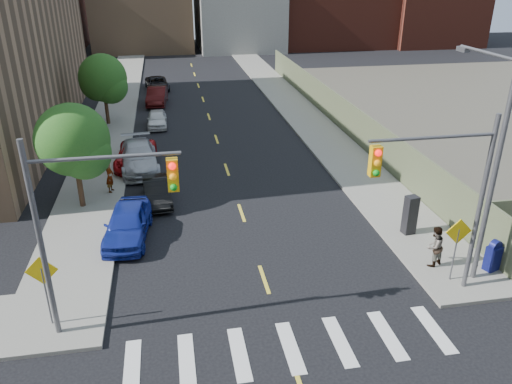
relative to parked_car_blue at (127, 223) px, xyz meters
name	(u,v)px	position (x,y,z in m)	size (l,w,h in m)	color
sidewalk_nw	(121,93)	(-2.25, 29.14, -0.71)	(3.50, 73.00, 0.15)	gray
sidewalk_ne	(276,87)	(13.25, 29.14, -0.71)	(3.50, 73.00, 0.15)	gray
fence_north	(336,109)	(15.10, 15.64, 0.47)	(0.12, 44.00, 2.50)	#606144
bg_bldg_west	(25,9)	(-16.50, 57.64, 5.22)	(14.00, 18.00, 12.00)	#592319
bg_bldg_center	(237,13)	(13.50, 57.64, 4.22)	(12.00, 16.00, 10.00)	gray
signal_nw	(87,213)	(-0.48, -6.36, 3.74)	(4.59, 0.30, 7.00)	#59595E
signal_ne	(445,185)	(11.48, -6.36, 3.74)	(4.59, 0.30, 7.00)	#59595E
streetlight_ne	(491,154)	(13.70, -5.46, 4.44)	(0.25, 3.70, 9.00)	#59595E
warn_sign_nw	(43,278)	(-2.30, -5.86, 1.21)	(1.06, 0.06, 2.83)	#59595E
warn_sign_ne	(457,239)	(12.70, -5.86, 1.21)	(1.06, 0.06, 2.83)	#59595E
warn_sign_midwest	(91,146)	(-2.30, 7.64, 1.21)	(1.06, 0.06, 2.83)	#59595E
tree_west_near	(73,144)	(-2.50, 3.69, 2.69)	(3.66, 3.64, 5.52)	#332114
tree_west_far	(103,81)	(-2.50, 18.69, 2.69)	(3.66, 3.64, 5.52)	#332114
parked_car_blue	(127,223)	(0.00, 0.00, 0.00)	(1.85, 4.60, 1.57)	#1C2D9C
parked_car_black	(157,191)	(1.30, 3.71, -0.16)	(1.33, 3.82, 1.26)	black
parked_car_red	(136,155)	(0.00, 9.32, -0.09)	(2.29, 4.97, 1.38)	#A81014
parked_car_silver	(139,157)	(0.23, 8.69, 0.01)	(2.22, 5.45, 1.58)	#B1B2B9
parked_car_white	(157,119)	(1.30, 17.57, -0.16)	(1.48, 3.68, 1.25)	silver
parked_car_maroon	(157,96)	(1.30, 24.55, -0.02)	(1.62, 4.65, 1.53)	#390B0B
parked_car_grey	(157,84)	(1.30, 30.39, -0.14)	(2.14, 4.64, 1.29)	black
mailbox	(493,255)	(14.70, -5.50, 0.03)	(0.67, 0.59, 1.36)	#0E1255
payphone	(410,215)	(12.76, -2.03, 0.29)	(0.55, 0.45, 1.85)	black
pedestrian_west	(110,177)	(-1.19, 5.23, 0.22)	(0.62, 0.41, 1.70)	gray
pedestrian_east	(434,246)	(12.50, -4.76, 0.24)	(0.85, 0.66, 1.75)	gray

